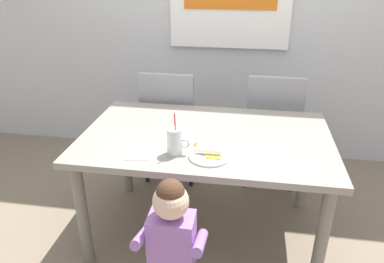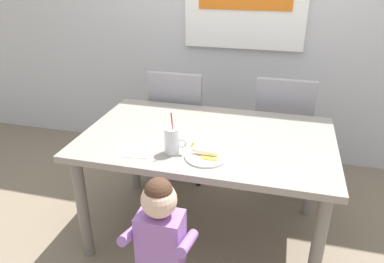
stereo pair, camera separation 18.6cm
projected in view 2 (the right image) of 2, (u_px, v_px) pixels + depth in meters
The scene contains 9 objects.
ground_plane at pixel (206, 231), 2.56m from camera, with size 24.00×24.00×0.00m, color #7A6B56.
dining_table at pixel (207, 148), 2.29m from camera, with size 1.53×0.95×0.75m.
dining_chair_left at pixel (180, 119), 2.99m from camera, with size 0.44×0.44×0.96m.
dining_chair_right at pixel (282, 127), 2.85m from camera, with size 0.44×0.44×0.96m.
toddler_standing at pixel (160, 234), 1.76m from camera, with size 0.33×0.24×0.84m.
milk_cup at pixel (172, 142), 2.02m from camera, with size 0.13×0.08×0.25m.
snack_plate at pixel (206, 157), 1.99m from camera, with size 0.23×0.23×0.01m, color white.
peeled_banana at pixel (206, 152), 1.98m from camera, with size 0.17×0.11×0.07m.
paper_napkin at pixel (138, 151), 2.06m from camera, with size 0.15×0.15×0.00m, color white.
Camera 2 is at (0.42, -1.98, 1.72)m, focal length 34.21 mm.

